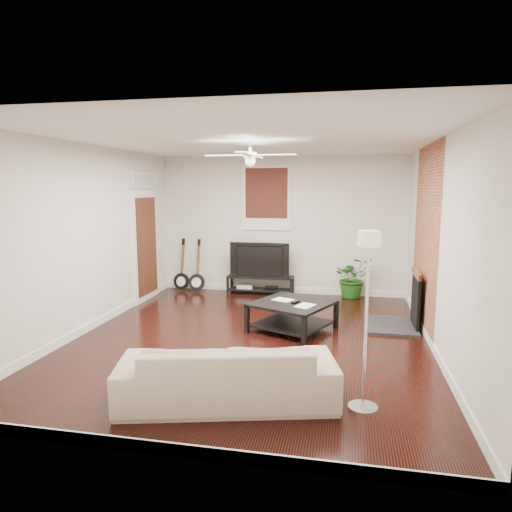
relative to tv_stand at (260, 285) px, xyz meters
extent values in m
cube|color=black|center=(0.39, -2.78, -0.19)|extent=(5.00, 6.00, 0.01)
cube|color=white|center=(0.39, -2.78, 2.61)|extent=(5.00, 6.00, 0.01)
cube|color=silver|center=(0.39, 0.22, 1.21)|extent=(5.00, 0.01, 2.80)
cube|color=silver|center=(0.39, -5.78, 1.21)|extent=(5.00, 0.01, 2.80)
cube|color=silver|center=(-2.11, -2.78, 1.21)|extent=(0.01, 6.00, 2.80)
cube|color=silver|center=(2.89, -2.78, 1.21)|extent=(0.01, 6.00, 2.80)
cube|color=brown|center=(2.88, -1.78, 1.21)|extent=(0.02, 2.20, 2.80)
cube|color=black|center=(2.59, -1.78, 0.27)|extent=(0.80, 1.10, 0.92)
cube|color=#3B1110|center=(0.09, 0.19, 1.76)|extent=(1.00, 0.06, 1.30)
cube|color=white|center=(-2.07, -0.88, 1.06)|extent=(0.08, 1.00, 2.50)
cube|color=black|center=(0.00, 0.00, 0.00)|extent=(1.35, 0.36, 0.38)
imported|color=black|center=(0.00, 0.02, 0.54)|extent=(1.21, 0.16, 0.69)
cube|color=black|center=(0.93, -2.26, 0.03)|extent=(1.39, 1.39, 0.44)
imported|color=tan|center=(0.57, -4.74, 0.13)|extent=(2.32, 1.36, 0.64)
imported|color=#1D5518|center=(1.85, 0.04, 0.22)|extent=(0.87, 0.80, 0.82)
camera|label=1|loc=(1.72, -9.00, 1.98)|focal=32.08mm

